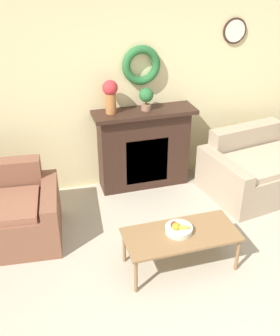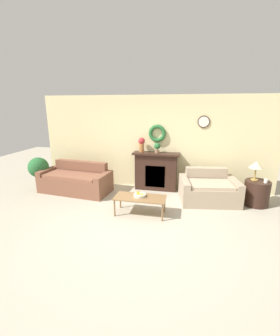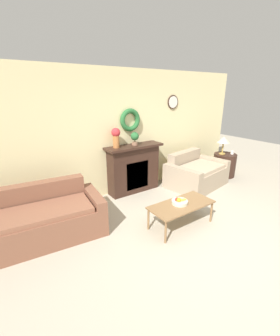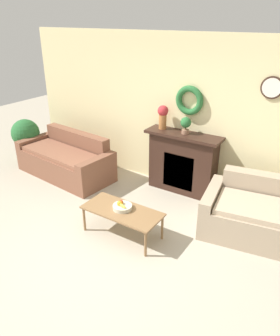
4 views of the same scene
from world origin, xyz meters
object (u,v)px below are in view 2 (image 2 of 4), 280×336
(fireplace, at_px, (156,171))
(potted_plant_floor_by_couch, at_px, (39,168))
(vase_on_mantel_left, at_px, (142,144))
(fruit_bowl, at_px, (139,195))
(side_table_by_loveseat, at_px, (256,193))
(coffee_table, at_px, (140,199))
(table_lamp, at_px, (256,165))
(couch_left, at_px, (76,181))
(loveseat_right, at_px, (208,190))
(potted_plant_on_mantel, at_px, (157,147))
(mug, at_px, (266,181))

(fireplace, relative_size, potted_plant_floor_by_couch, 1.43)
(vase_on_mantel_left, xyz_separation_m, potted_plant_floor_by_couch, (-3.01, -0.61, -0.75))
(fruit_bowl, bearing_deg, fireplace, 85.29)
(side_table_by_loveseat, relative_size, vase_on_mantel_left, 1.48)
(coffee_table, height_order, table_lamp, table_lamp)
(couch_left, height_order, loveseat_right, couch_left)
(fireplace, height_order, potted_plant_on_mantel, potted_plant_on_mantel)
(fireplace, bearing_deg, table_lamp, -11.17)
(potted_plant_floor_by_couch, bearing_deg, fruit_bowl, -17.52)
(potted_plant_on_mantel, bearing_deg, fruit_bowl, -95.62)
(fruit_bowl, height_order, mug, mug)
(loveseat_right, height_order, fruit_bowl, loveseat_right)
(couch_left, height_order, potted_plant_floor_by_couch, potted_plant_floor_by_couch)
(fireplace, height_order, couch_left, fireplace)
(vase_on_mantel_left, height_order, potted_plant_on_mantel, vase_on_mantel_left)
(coffee_table, bearing_deg, potted_plant_on_mantel, 85.26)
(fireplace, distance_m, side_table_by_loveseat, 2.68)
(fireplace, bearing_deg, couch_left, -163.46)
(loveseat_right, xyz_separation_m, vase_on_mantel_left, (-1.88, 0.58, 1.04))
(fruit_bowl, xyz_separation_m, table_lamp, (2.67, 1.14, 0.54))
(side_table_by_loveseat, height_order, potted_plant_on_mantel, potted_plant_on_mantel)
(potted_plant_on_mantel, height_order, potted_plant_floor_by_couch, potted_plant_on_mantel)
(mug, relative_size, potted_plant_floor_by_couch, 0.10)
(fireplace, xyz_separation_m, vase_on_mantel_left, (-0.43, 0.01, 0.79))
(mug, height_order, potted_plant_floor_by_couch, potted_plant_floor_by_couch)
(couch_left, relative_size, side_table_by_loveseat, 3.34)
(fruit_bowl, bearing_deg, table_lamp, 23.20)
(potted_plant_floor_by_couch, bearing_deg, vase_on_mantel_left, 11.39)
(loveseat_right, height_order, side_table_by_loveseat, loveseat_right)
(coffee_table, height_order, potted_plant_floor_by_couch, potted_plant_floor_by_couch)
(couch_left, relative_size, potted_plant_on_mantel, 7.19)
(couch_left, xyz_separation_m, fruit_bowl, (2.09, -0.98, 0.15))
(table_lamp, height_order, potted_plant_floor_by_couch, table_lamp)
(coffee_table, distance_m, vase_on_mantel_left, 1.96)
(loveseat_right, height_order, potted_plant_floor_by_couch, potted_plant_floor_by_couch)
(potted_plant_on_mantel, bearing_deg, table_lamp, -10.96)
(loveseat_right, height_order, potted_plant_on_mantel, potted_plant_on_mantel)
(potted_plant_on_mantel, xyz_separation_m, potted_plant_floor_by_couch, (-3.46, -0.59, -0.67))
(fireplace, xyz_separation_m, table_lamp, (2.53, -0.50, 0.44))
(fruit_bowl, bearing_deg, coffee_table, -53.03)
(fruit_bowl, xyz_separation_m, side_table_by_loveseat, (2.74, 1.08, -0.15))
(mug, bearing_deg, vase_on_mantel_left, 168.06)
(side_table_by_loveseat, bearing_deg, fruit_bowl, -158.44)
(potted_plant_on_mantel, distance_m, potted_plant_floor_by_couch, 3.58)
(couch_left, relative_size, potted_plant_floor_by_couch, 2.22)
(fireplace, bearing_deg, mug, -13.63)
(potted_plant_on_mantel, bearing_deg, coffee_table, -94.74)
(side_table_by_loveseat, bearing_deg, coffee_table, -157.73)
(side_table_by_loveseat, bearing_deg, potted_plant_floor_by_couch, -179.62)
(mug, bearing_deg, potted_plant_floor_by_couch, 179.40)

